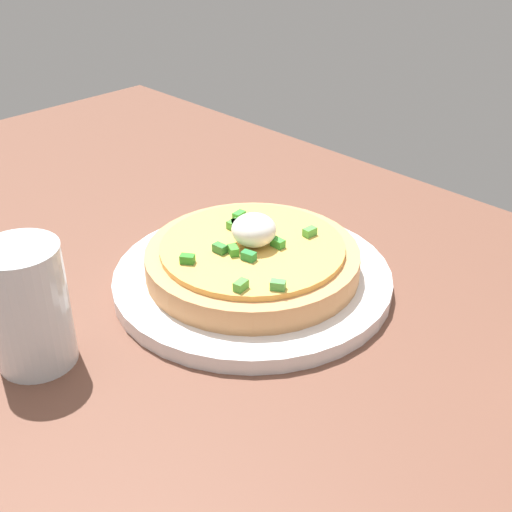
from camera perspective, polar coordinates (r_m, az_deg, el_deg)
The scene contains 4 objects.
dining_table at distance 64.44cm, azimuth -3.13°, elevation -5.28°, with size 125.61×74.40×3.42cm, color brown.
plate at distance 65.27cm, azimuth -0.00°, elevation -2.09°, with size 26.84×26.84×1.52cm, color white.
pizza at distance 64.05cm, azimuth -0.02°, elevation -0.30°, with size 20.44×20.44×6.06cm.
cup_far at distance 56.78cm, azimuth -18.59°, elevation -4.39°, with size 6.44×6.44×10.68cm.
Camera 1 is at (-39.47, 34.28, 39.39)cm, focal length 47.37 mm.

